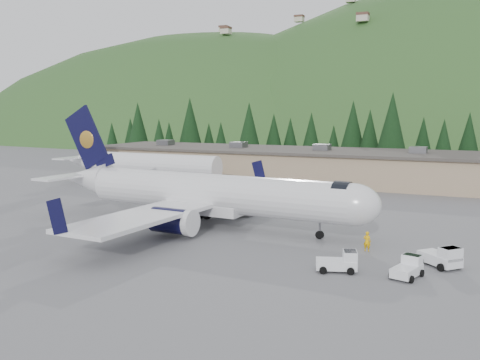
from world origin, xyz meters
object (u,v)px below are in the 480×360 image
(airliner, at_px, (206,194))
(terminal_building, at_px, (293,164))
(baggage_tug_a, at_px, (340,262))
(baggage_tug_c, at_px, (408,268))
(second_airliner, at_px, (138,164))
(ramp_worker, at_px, (367,241))
(baggage_tug_b, at_px, (442,257))

(airliner, bearing_deg, terminal_building, 99.38)
(baggage_tug_a, relative_size, baggage_tug_c, 1.07)
(airliner, height_order, second_airliner, airliner)
(baggage_tug_a, relative_size, ramp_worker, 1.91)
(second_airliner, xyz_separation_m, ramp_worker, (40.69, -25.17, -2.48))
(ramp_worker, bearing_deg, baggage_tug_c, 127.34)
(baggage_tug_a, height_order, terminal_building, terminal_building)
(baggage_tug_c, xyz_separation_m, ramp_worker, (-4.01, 5.68, 0.19))
(baggage_tug_b, xyz_separation_m, ramp_worker, (-6.01, 2.23, 0.09))
(airliner, bearing_deg, baggage_tug_a, -27.31)
(baggage_tug_b, height_order, baggage_tug_c, baggage_tug_b)
(baggage_tug_a, xyz_separation_m, terminal_building, (-20.15, 47.59, 1.93))
(second_airliner, bearing_deg, airliner, -42.60)
(baggage_tug_b, bearing_deg, baggage_tug_a, -105.77)
(second_airliner, bearing_deg, baggage_tug_b, -30.40)
(second_airliner, height_order, ramp_worker, second_airliner)
(airliner, height_order, terminal_building, airliner)
(baggage_tug_c, bearing_deg, baggage_tug_b, -14.88)
(baggage_tug_b, height_order, terminal_building, terminal_building)
(terminal_building, relative_size, ramp_worker, 42.24)
(airliner, xyz_separation_m, ramp_worker, (16.84, -3.24, -2.41))
(airliner, height_order, baggage_tug_c, airliner)
(airliner, xyz_separation_m, baggage_tug_a, (16.21, -9.65, -2.56))
(baggage_tug_c, bearing_deg, terminal_building, 43.10)
(second_airliner, distance_m, ramp_worker, 47.91)
(second_airliner, bearing_deg, baggage_tug_c, -34.61)
(airliner, xyz_separation_m, baggage_tug_b, (22.85, -5.47, -2.50))
(airliner, height_order, baggage_tug_b, airliner)
(airliner, height_order, ramp_worker, airliner)
(baggage_tug_a, bearing_deg, airliner, 131.04)
(baggage_tug_c, relative_size, ramp_worker, 1.78)
(airliner, xyz_separation_m, baggage_tug_c, (20.85, -8.92, -2.60))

